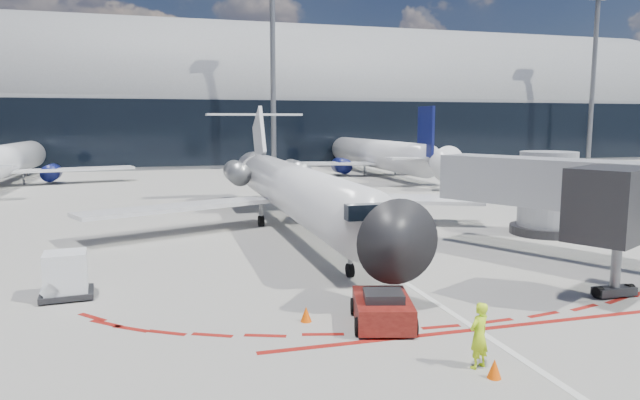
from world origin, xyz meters
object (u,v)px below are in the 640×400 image
object	(u,v)px
ramp_worker	(479,335)
uld_container	(66,275)
regional_jet	(291,187)
pushback_tug	(382,309)

from	to	relation	value
ramp_worker	uld_container	distance (m)	14.90
regional_jet	uld_container	world-z (taller)	regional_jet
regional_jet	pushback_tug	bearing A→B (deg)	-92.65
ramp_worker	uld_container	bearing A→B (deg)	-61.21
pushback_tug	ramp_worker	world-z (taller)	ramp_worker
regional_jet	pushback_tug	world-z (taller)	regional_jet
pushback_tug	uld_container	world-z (taller)	uld_container
regional_jet	ramp_worker	world-z (taller)	regional_jet
ramp_worker	uld_container	size ratio (longest dim) A/B	0.90
regional_jet	ramp_worker	distance (m)	20.65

